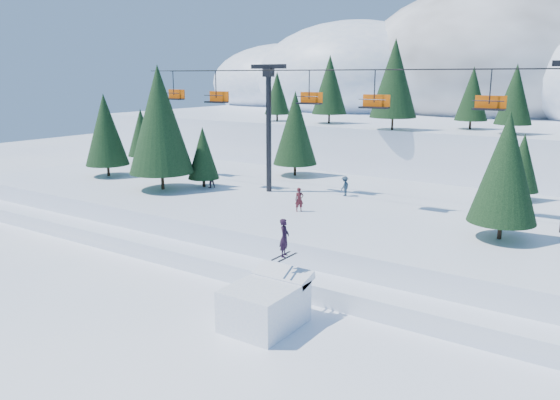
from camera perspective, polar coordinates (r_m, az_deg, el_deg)
The scene contains 10 objects.
ground at distance 27.40m, azimuth -7.44°, elevation -13.00°, with size 160.00×160.00×0.00m, color white.
mid_shelf at distance 41.33m, azimuth 9.14°, elevation -2.23°, with size 70.00×22.00×2.50m, color white.
berm at distance 33.10m, azimuth 1.73°, elevation -7.19°, with size 70.00×6.00×1.10m, color white.
mountain_ridge at distance 94.24m, azimuth 20.98°, elevation 10.68°, with size 119.00×61.51×26.46m.
jump_kicker at distance 26.89m, azimuth -1.48°, elevation -10.66°, with size 3.05×4.31×5.06m.
chairlift at distance 39.80m, azimuth 10.41°, elevation 8.95°, with size 46.67×3.21×10.28m.
conifer_stand at distance 40.33m, azimuth 9.58°, elevation 5.77°, with size 61.70×16.53×10.31m.
distant_skiers at distance 40.44m, azimuth 11.17°, elevation 0.41°, with size 32.47×7.73×1.82m.
banner_near at distance 28.30m, azimuth 9.20°, elevation -10.98°, with size 2.83×0.46×0.90m.
banner_far at distance 27.72m, azimuth 18.05°, elevation -12.01°, with size 2.63×1.16×0.90m.
Camera 1 is at (16.47, -18.37, 11.92)m, focal length 35.00 mm.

